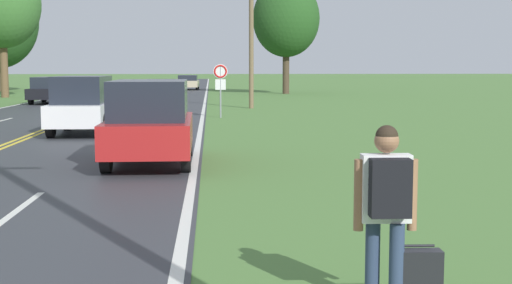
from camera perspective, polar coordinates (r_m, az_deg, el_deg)
name	(u,v)px	position (r m, az deg, el deg)	size (l,w,h in m)	color
hitchhiker_person	(387,199)	(6.34, 10.40, -4.47)	(0.56, 0.41, 1.66)	navy
suitcase	(416,280)	(6.58, 12.68, -10.74)	(0.45, 0.18, 0.60)	black
traffic_sign	(220,78)	(30.04, -2.86, 5.15)	(0.60, 0.10, 2.25)	gray
utility_pole_midground	(251,22)	(36.89, -0.38, 9.59)	(1.80, 0.24, 8.55)	brown
tree_left_verge	(2,4)	(52.92, -19.67, 10.33)	(5.28, 5.28, 9.48)	brown
tree_behind_sign	(286,19)	(56.83, 2.43, 9.82)	(5.26, 5.26, 8.93)	#473828
car_red_suv_mid_near	(150,120)	(15.91, -8.46, 1.73)	(1.87, 4.31, 1.86)	black
car_white_suv_mid_far	(83,104)	(23.47, -13.69, 2.98)	(1.73, 4.06, 1.85)	black
car_black_suv_receding	(52,89)	(43.39, -16.03, 4.08)	(1.99, 4.56, 1.55)	black
car_champagne_sedan_distant	(188,82)	(66.28, -5.47, 4.79)	(2.04, 4.03, 1.35)	black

